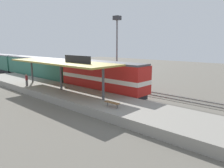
# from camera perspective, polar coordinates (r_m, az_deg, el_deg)

# --- Properties ---
(ground_plane) EXTENTS (120.00, 120.00, 0.00)m
(ground_plane) POSITION_cam_1_polar(r_m,az_deg,el_deg) (33.68, -4.10, -1.18)
(ground_plane) COLOR #666056
(track_near) EXTENTS (3.20, 110.00, 0.16)m
(track_near) POSITION_cam_1_polar(r_m,az_deg,el_deg) (32.37, -6.67, -1.66)
(track_near) COLOR #565249
(track_near) RESTS_ON ground
(track_far) EXTENTS (3.20, 110.00, 0.16)m
(track_far) POSITION_cam_1_polar(r_m,az_deg,el_deg) (35.48, -1.06, -0.49)
(track_far) COLOR #565249
(track_far) RESTS_ON ground
(platform) EXTENTS (6.00, 44.00, 0.90)m
(platform) POSITION_cam_1_polar(r_m,az_deg,el_deg) (29.55, -13.44, -2.26)
(platform) COLOR gray
(platform) RESTS_ON ground
(station_canopy) EXTENTS (5.20, 18.00, 4.70)m
(station_canopy) POSITION_cam_1_polar(r_m,az_deg,el_deg) (28.85, -13.69, 5.64)
(station_canopy) COLOR #47474C
(station_canopy) RESTS_ON platform
(platform_bench) EXTENTS (0.44, 1.70, 0.50)m
(platform_bench) POSITION_cam_1_polar(r_m,az_deg,el_deg) (20.60, 0.04, -5.07)
(platform_bench) COLOR #333338
(platform_bench) RESTS_ON platform
(locomotive) EXTENTS (2.93, 14.43, 4.44)m
(locomotive) POSITION_cam_1_polar(r_m,az_deg,el_deg) (29.65, -2.77, 1.93)
(locomotive) COLOR #28282D
(locomotive) RESTS_ON track_near
(passenger_carriage_front) EXTENTS (2.90, 20.00, 4.24)m
(passenger_carriage_front) POSITION_cam_1_polar(r_m,az_deg,el_deg) (44.19, -19.50, 4.13)
(passenger_carriage_front) COLOR #28282D
(passenger_carriage_front) RESTS_ON track_near
(freight_car) EXTENTS (2.80, 12.00, 3.54)m
(freight_car) POSITION_cam_1_polar(r_m,az_deg,el_deg) (37.51, -4.79, 3.10)
(freight_car) COLOR #28282D
(freight_car) RESTS_ON track_far
(light_mast) EXTENTS (1.10, 1.10, 11.70)m
(light_mast) POSITION_cam_1_polar(r_m,az_deg,el_deg) (37.76, 1.35, 12.96)
(light_mast) COLOR slate
(light_mast) RESTS_ON ground
(person_waiting) EXTENTS (0.34, 0.34, 1.71)m
(person_waiting) POSITION_cam_1_polar(r_m,az_deg,el_deg) (33.47, -22.07, 1.20)
(person_waiting) COLOR #4C4C51
(person_waiting) RESTS_ON platform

